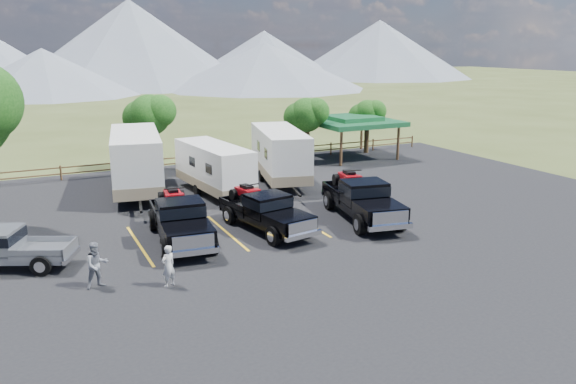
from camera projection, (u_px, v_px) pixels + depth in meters
name	position (u px, v px, depth m)	size (l,w,h in m)	color
ground	(305.00, 254.00, 23.38)	(320.00, 320.00, 0.00)	#3E4A1F
asphalt_lot	(275.00, 233.00, 25.98)	(44.00, 34.00, 0.04)	black
stall_lines	(266.00, 226.00, 26.85)	(12.12, 5.50, 0.01)	gold
tree_ne_a	(306.00, 115.00, 41.09)	(3.11, 2.92, 4.76)	#302112
tree_ne_b	(367.00, 114.00, 44.59)	(2.77, 2.59, 4.27)	#302112
tree_north	(149.00, 115.00, 38.09)	(3.46, 3.24, 5.25)	#302112
rail_fence	(210.00, 158.00, 40.17)	(36.12, 0.12, 1.00)	brown
pavilion	(353.00, 121.00, 42.96)	(6.20, 6.20, 3.22)	brown
mountain_range	(22.00, 48.00, 110.35)	(209.00, 71.00, 20.00)	slate
rig_left	(180.00, 218.00, 24.67)	(2.75, 6.52, 2.12)	black
rig_center	(265.00, 210.00, 26.14)	(2.85, 6.14, 1.97)	black
rig_right	(362.00, 198.00, 27.81)	(3.30, 6.90, 2.21)	black
trailer_left	(136.00, 162.00, 32.57)	(4.03, 10.29, 3.56)	white
trailer_center	(214.00, 169.00, 32.38)	(2.84, 8.35, 2.89)	white
trailer_right	(280.00, 155.00, 35.33)	(4.21, 9.50, 3.30)	white
pickup_silver	(5.00, 248.00, 21.68)	(5.50, 3.75, 1.58)	gray
person_a	(168.00, 266.00, 20.01)	(0.56, 0.37, 1.55)	silver
person_b	(97.00, 265.00, 19.91)	(0.83, 0.64, 1.70)	gray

